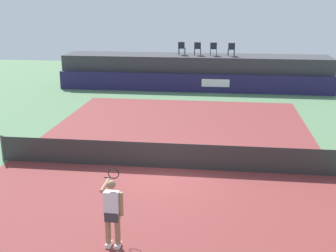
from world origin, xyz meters
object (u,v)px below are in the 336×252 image
Objects in this scene: spectator_chair_far_left at (182,48)px; spectator_chair_left at (198,48)px; net_post_near at (3,148)px; tennis_ball at (196,163)px; tennis_player at (112,211)px; spectator_chair_right at (231,49)px; spectator_chair_center at (213,48)px.

spectator_chair_far_left and spectator_chair_left have the same top height.
tennis_ball is at bearing 4.61° from net_post_near.
tennis_player is 6.19m from tennis_ball.
spectator_chair_left is at bearing 176.07° from spectator_chair_right.
spectator_chair_right reaches higher than tennis_ball.
tennis_ball is (-0.18, -14.55, -2.66)m from spectator_chair_center.
tennis_ball is (1.64, 5.89, -0.92)m from tennis_player.
spectator_chair_far_left is 0.89× the size of net_post_near.
spectator_chair_left is 1.00× the size of spectator_chair_center.
spectator_chair_left reaches higher than net_post_near.
spectator_chair_left is 0.50× the size of tennis_player.
spectator_chair_center is 0.50× the size of tennis_player.
spectator_chair_far_left reaches higher than tennis_player.
tennis_player is (0.34, -20.57, -1.73)m from spectator_chair_far_left.
net_post_near is 0.56× the size of tennis_player.
spectator_chair_center and spectator_chair_right have the same top height.
spectator_chair_far_left reaches higher than tennis_ball.
spectator_chair_left is 16.59m from net_post_near.
net_post_near is 14.71× the size of tennis_ball.
tennis_player is at bearing -105.53° from tennis_ball.
spectator_chair_center reaches higher than tennis_player.
spectator_chair_right is at bearing 81.58° from tennis_player.
net_post_near is at bearing 136.52° from tennis_player.
net_post_near is at bearing -109.01° from spectator_chair_far_left.
spectator_chair_center is at bearing -1.96° from spectator_chair_left.
spectator_chair_center reaches higher than net_post_near.
spectator_chair_left reaches higher than tennis_ball.
spectator_chair_left is at bearing -4.46° from spectator_chair_far_left.
spectator_chair_right is (2.26, -0.16, 0.00)m from spectator_chair_left.
spectator_chair_center is at bearing 89.30° from tennis_ball.
spectator_chair_right is at bearing -4.11° from spectator_chair_far_left.
spectator_chair_center is (1.07, -0.04, 0.00)m from spectator_chair_left.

